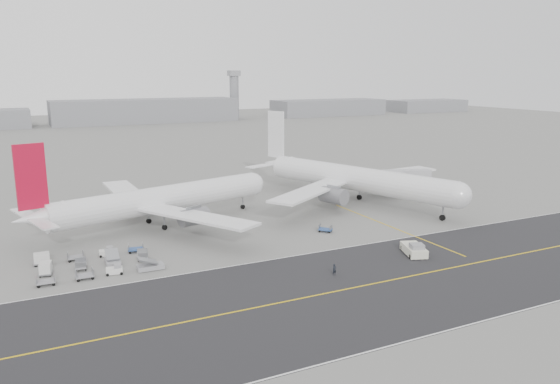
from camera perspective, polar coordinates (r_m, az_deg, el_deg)
name	(u,v)px	position (r m, az deg, el deg)	size (l,w,h in m)	color
ground	(262,256)	(90.49, -1.88, -6.73)	(700.00, 700.00, 0.00)	gray
taxiway	(348,289)	(78.00, 7.11, -10.02)	(220.00, 59.00, 0.03)	#2A2A2C
horizon_buildings	(130,123)	(345.46, -15.39, 6.98)	(520.00, 28.00, 28.00)	gray
control_tower	(234,94)	(368.88, -4.80, 10.21)	(7.00, 7.00, 31.25)	gray
airliner_a	(157,200)	(109.02, -12.77, -0.84)	(51.89, 50.77, 18.32)	white
airliner_b	(352,178)	(127.25, 7.58, 1.44)	(54.56, 55.57, 19.97)	white
pushback_tug	(414,249)	(93.59, 13.84, -5.85)	(4.74, 7.86, 2.24)	beige
jet_bridge	(402,176)	(140.22, 12.64, 1.60)	(15.87, 7.76, 5.98)	gray
gse_cluster	(95,267)	(90.40, -18.73, -7.43)	(22.20, 16.80, 2.00)	#95969A
stray_dolly	(325,232)	(104.25, 4.75, -4.18)	(1.54, 2.49, 1.54)	silver
ground_crew_a	(334,270)	(82.43, 5.71, -8.08)	(0.64, 0.42, 1.76)	black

